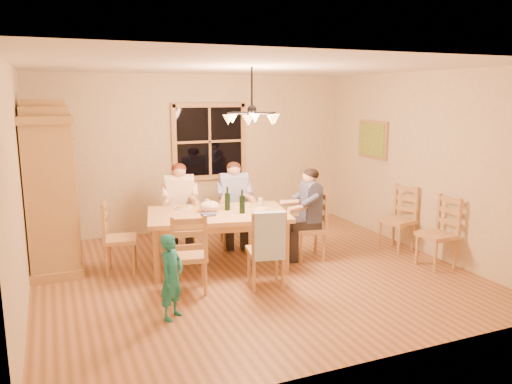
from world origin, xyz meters
name	(u,v)px	position (x,y,z in m)	size (l,w,h in m)	color
floor	(252,273)	(0.00, 0.00, 0.00)	(5.50, 5.50, 0.00)	brown
ceiling	(252,67)	(0.00, 0.00, 2.70)	(5.50, 5.00, 0.02)	white
wall_back	(198,153)	(0.00, 2.50, 1.35)	(5.50, 0.02, 2.70)	tan
wall_left	(17,189)	(-2.75, 0.00, 1.35)	(0.02, 5.00, 2.70)	tan
wall_right	(421,163)	(2.75, 0.00, 1.35)	(0.02, 5.00, 2.70)	tan
window	(209,141)	(0.20, 2.47, 1.55)	(1.30, 0.06, 1.30)	black
painting	(373,140)	(2.71, 1.20, 1.60)	(0.06, 0.78, 0.64)	#A07B45
chandelier	(252,117)	(0.00, 0.00, 2.08)	(0.77, 0.68, 0.71)	black
armoire	(51,192)	(-2.42, 1.32, 1.06)	(0.66, 1.40, 2.30)	#A07B45
dining_table	(218,219)	(-0.31, 0.49, 0.66)	(2.09, 1.50, 0.76)	tan
chair_far_left	(181,229)	(-0.61, 1.46, 0.30)	(0.51, 0.50, 0.99)	#B37C4F
chair_far_right	(234,226)	(0.22, 1.30, 0.30)	(0.51, 0.50, 0.99)	#B37C4F
chair_near_left	(189,268)	(-0.95, -0.30, 0.30)	(0.51, 0.50, 0.99)	#B37C4F
chair_near_right	(266,263)	(-0.02, -0.49, 0.30)	(0.51, 0.50, 0.99)	#B37C4F
chair_end_left	(121,250)	(-1.61, 0.74, 0.30)	(0.50, 0.51, 0.99)	#B37C4F
chair_end_right	(309,239)	(0.98, 0.23, 0.30)	(0.50, 0.51, 0.99)	#B37C4F
adult_woman	(180,195)	(-0.61, 1.46, 0.84)	(0.45, 0.48, 0.87)	beige
adult_plaid_man	(234,193)	(0.22, 1.30, 0.84)	(0.45, 0.48, 0.87)	#384F9B
adult_slate_man	(310,203)	(0.98, 0.23, 0.84)	(0.48, 0.45, 0.87)	#414969
towel	(269,236)	(-0.05, -0.67, 0.70)	(0.38, 0.10, 0.58)	#B1D6EF
wine_bottle_a	(227,199)	(-0.14, 0.56, 0.93)	(0.08, 0.08, 0.33)	black
wine_bottle_b	(242,201)	(-0.02, 0.31, 0.93)	(0.08, 0.08, 0.33)	black
plate_woman	(183,208)	(-0.69, 0.92, 0.77)	(0.26, 0.26, 0.02)	white
plate_plaid	(239,205)	(0.10, 0.75, 0.77)	(0.26, 0.26, 0.02)	white
plate_slate	(264,210)	(0.33, 0.35, 0.77)	(0.26, 0.26, 0.02)	white
wine_glass_a	(207,204)	(-0.38, 0.75, 0.83)	(0.06, 0.06, 0.14)	silver
wine_glass_b	(260,203)	(0.35, 0.53, 0.83)	(0.06, 0.06, 0.14)	silver
cap	(259,212)	(0.14, 0.09, 0.82)	(0.20, 0.20, 0.11)	tan
napkin	(208,214)	(-0.49, 0.36, 0.78)	(0.18, 0.14, 0.03)	#475382
cloth_bundle	(209,206)	(-0.41, 0.56, 0.84)	(0.28, 0.22, 0.15)	beige
child	(172,277)	(-1.30, -0.94, 0.46)	(0.34, 0.22, 0.93)	#1B7D7D
chair_spare_front	(436,246)	(2.45, -0.74, 0.30)	(0.42, 0.44, 0.99)	#B37C4F
chair_spare_back	(396,230)	(2.45, 0.12, 0.30)	(0.52, 0.53, 0.99)	#B37C4F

